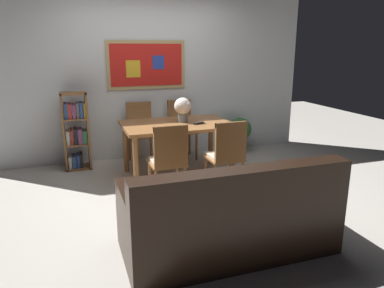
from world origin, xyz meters
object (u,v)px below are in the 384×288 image
(dining_chair_near_left, at_px, (169,157))
(potted_ivy, at_px, (240,132))
(dining_chair_near_right, at_px, (227,152))
(flower_vase, at_px, (183,108))
(tv_remote, at_px, (199,123))
(dining_chair_far_right, at_px, (181,124))
(dining_table, at_px, (177,130))
(dining_chair_far_left, at_px, (141,127))
(bookshelf, at_px, (76,131))
(leather_couch, at_px, (229,218))

(dining_chair_near_left, height_order, potted_ivy, dining_chair_near_left)
(dining_chair_near_right, relative_size, dining_chair_near_left, 1.00)
(flower_vase, xyz_separation_m, tv_remote, (0.16, -0.19, -0.18))
(dining_chair_far_right, distance_m, flower_vase, 0.90)
(dining_table, height_order, dining_chair_far_left, dining_chair_far_left)
(dining_chair_far_left, bearing_deg, potted_ivy, -0.81)
(dining_chair_far_left, distance_m, tv_remote, 1.15)
(dining_table, xyz_separation_m, bookshelf, (-1.28, 0.77, -0.09))
(leather_couch, distance_m, potted_ivy, 3.14)
(dining_chair_far_left, bearing_deg, bookshelf, -177.05)
(flower_vase, bearing_deg, dining_chair_far_right, 74.52)
(dining_chair_far_right, relative_size, tv_remote, 5.70)
(tv_remote, bearing_deg, flower_vase, 129.58)
(dining_chair_far_right, height_order, leather_couch, dining_chair_far_right)
(flower_vase, bearing_deg, dining_chair_near_left, -116.94)
(dining_chair_far_left, distance_m, leather_couch, 2.82)
(dining_chair_near_right, distance_m, flower_vase, 1.00)
(dining_chair_near_right, bearing_deg, dining_table, 113.76)
(dining_chair_near_right, bearing_deg, dining_chair_far_right, 91.77)
(dining_chair_far_right, height_order, bookshelf, bookshelf)
(bookshelf, height_order, potted_ivy, bookshelf)
(dining_chair_near_left, distance_m, potted_ivy, 2.30)
(dining_chair_near_right, bearing_deg, leather_couch, -112.91)
(dining_chair_far_right, relative_size, bookshelf, 0.82)
(dining_chair_near_right, relative_size, dining_chair_far_right, 1.00)
(dining_chair_far_left, height_order, tv_remote, dining_chair_far_left)
(potted_ivy, height_order, flower_vase, flower_vase)
(bookshelf, xyz_separation_m, tv_remote, (1.54, -0.91, 0.19))
(flower_vase, bearing_deg, dining_chair_far_left, 119.77)
(dining_table, distance_m, tv_remote, 0.31)
(dining_chair_near_left, bearing_deg, dining_chair_far_right, 68.33)
(dining_chair_near_right, relative_size, potted_ivy, 1.47)
(dining_table, distance_m, leather_couch, 2.02)
(flower_vase, relative_size, tv_remote, 2.07)
(flower_vase, bearing_deg, potted_ivy, 31.04)
(dining_chair_near_right, xyz_separation_m, flower_vase, (-0.27, 0.88, 0.40))
(dining_chair_far_right, bearing_deg, dining_chair_far_left, -178.43)
(dining_chair_near_right, distance_m, bookshelf, 2.29)
(bookshelf, relative_size, tv_remote, 6.98)
(leather_couch, xyz_separation_m, bookshelf, (-1.15, 2.76, 0.25))
(dining_chair_far_right, distance_m, tv_remote, 1.00)
(leather_couch, distance_m, flower_vase, 2.14)
(dining_chair_near_right, xyz_separation_m, leather_couch, (-0.49, -1.16, -0.23))
(dining_chair_far_left, distance_m, dining_chair_near_right, 1.79)
(dining_chair_far_left, xyz_separation_m, tv_remote, (0.60, -0.96, 0.21))
(dining_chair_far_left, relative_size, bookshelf, 0.82)
(dining_chair_near_right, xyz_separation_m, potted_ivy, (0.96, 1.62, -0.19))
(tv_remote, bearing_deg, bookshelf, 149.37)
(dining_chair_near_left, relative_size, flower_vase, 2.75)
(dining_table, xyz_separation_m, tv_remote, (0.25, -0.14, 0.10))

